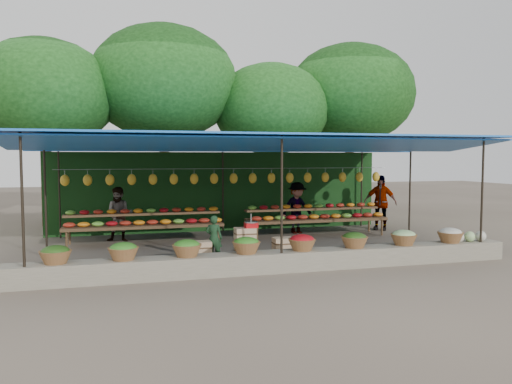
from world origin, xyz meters
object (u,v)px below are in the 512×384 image
object	(u,v)px
crate_counter	(244,248)
weighing_scale	(251,224)
vendor_seated	(214,238)
blue_crate_back	(107,268)

from	to	relation	value
crate_counter	weighing_scale	distance (m)	0.56
weighing_scale	vendor_seated	world-z (taller)	weighing_scale
blue_crate_back	weighing_scale	bearing A→B (deg)	7.43
weighing_scale	vendor_seated	xyz separation A→B (m)	(-0.79, 0.26, -0.32)
crate_counter	blue_crate_back	size ratio (longest dim) A/B	4.87
weighing_scale	blue_crate_back	xyz separation A→B (m)	(-3.10, -0.46, -0.70)
crate_counter	weighing_scale	xyz separation A→B (m)	(0.17, -0.00, 0.53)
blue_crate_back	crate_counter	bearing A→B (deg)	7.91
vendor_seated	blue_crate_back	distance (m)	2.44
vendor_seated	crate_counter	bearing A→B (deg)	-177.74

